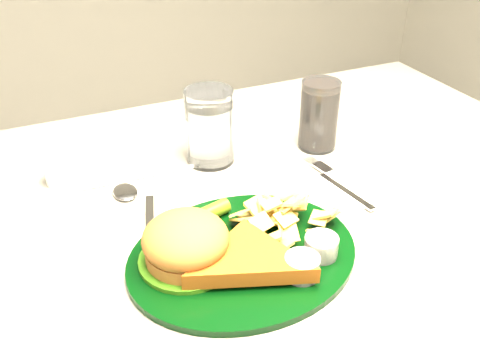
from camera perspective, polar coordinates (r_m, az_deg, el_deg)
The scene contains 7 objects.
dinner_plate at distance 0.67m, azimuth 0.33°, elevation -6.10°, with size 0.30×0.25×0.07m, color black, non-canonical shape.
water_glass at distance 0.87m, azimuth -3.25°, elevation 5.69°, with size 0.08×0.08×0.12m, color silver.
cola_glass at distance 0.92m, azimuth 8.42°, elevation 6.85°, with size 0.07×0.07×0.12m, color black.
fork_napkin at distance 0.83m, azimuth 10.90°, elevation -0.89°, with size 0.11×0.15×0.01m, color silver, non-canonical shape.
spoon at distance 0.75m, azimuth -9.61°, elevation -4.21°, with size 0.05×0.17×0.01m, color silver, non-canonical shape.
ramekin at distance 0.87m, azimuth -18.63°, elevation 0.62°, with size 0.05×0.05×0.03m, color white.
wrapped_straw at distance 0.86m, azimuth -10.33°, elevation 0.39°, with size 0.20×0.07×0.01m, color white, non-canonical shape.
Camera 1 is at (-0.26, -0.59, 1.20)m, focal length 40.00 mm.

